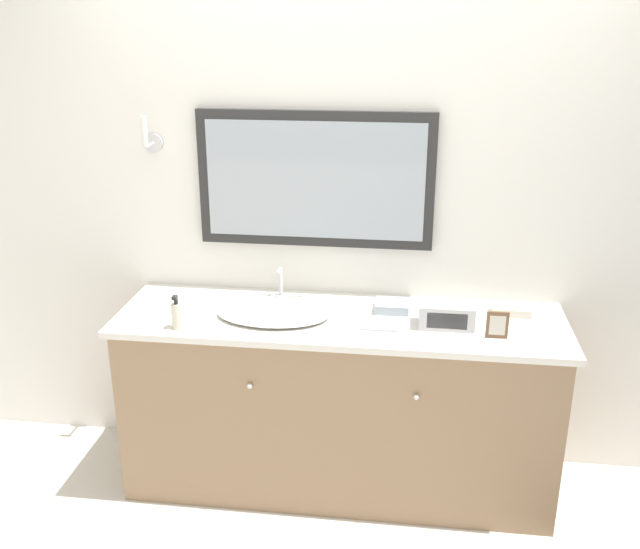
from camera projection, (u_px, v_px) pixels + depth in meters
name	position (u px, v px, depth m)	size (l,w,h in m)	color
ground_plane	(331.00, 522.00, 3.22)	(14.00, 14.00, 0.00)	silver
wall_back	(347.00, 211.00, 3.38)	(8.00, 0.18, 2.55)	white
vanity_counter	(339.00, 402.00, 3.36)	(2.03, 0.61, 0.88)	#937556
sink_basin	(274.00, 312.00, 3.22)	(0.51, 0.38, 0.17)	white
soap_bottle	(177.00, 315.00, 3.08)	(0.05, 0.05, 0.15)	beige
appliance_box	(447.00, 315.00, 3.10)	(0.24, 0.14, 0.11)	#BCBCC1
picture_frame	(497.00, 325.00, 2.98)	(0.09, 0.01, 0.12)	brown
hand_towel_near_sink	(392.00, 306.00, 3.28)	(0.15, 0.14, 0.04)	#A8B7C6
hand_towel_far_corner	(511.00, 310.00, 3.24)	(0.17, 0.10, 0.04)	silver
metal_tray	(379.00, 326.00, 3.11)	(0.16, 0.10, 0.01)	silver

